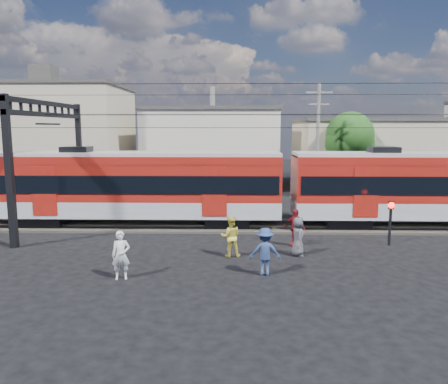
{
  "coord_description": "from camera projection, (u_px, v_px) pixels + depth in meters",
  "views": [
    {
      "loc": [
        0.23,
        -15.9,
        5.54
      ],
      "look_at": [
        -0.31,
        5.0,
        2.42
      ],
      "focal_mm": 35.0,
      "sensor_mm": 36.0,
      "label": 1
    }
  ],
  "objects": [
    {
      "name": "ground",
      "position": [
        229.0,
        274.0,
        16.55
      ],
      "size": [
        120.0,
        120.0,
        0.0
      ],
      "primitive_type": "plane",
      "color": "black",
      "rests_on": "ground"
    },
    {
      "name": "track_bed",
      "position": [
        231.0,
        226.0,
        24.45
      ],
      "size": [
        70.0,
        3.4,
        0.12
      ],
      "primitive_type": "cube",
      "color": "#2D2823",
      "rests_on": "ground"
    },
    {
      "name": "rail_near",
      "position": [
        231.0,
        227.0,
        23.69
      ],
      "size": [
        70.0,
        0.12,
        0.12
      ],
      "primitive_type": "cube",
      "color": "#59544C",
      "rests_on": "track_bed"
    },
    {
      "name": "rail_far",
      "position": [
        231.0,
        221.0,
        25.17
      ],
      "size": [
        70.0,
        0.12,
        0.12
      ],
      "primitive_type": "cube",
      "color": "#59544C",
      "rests_on": "track_bed"
    },
    {
      "name": "commuter_train",
      "position": [
        139.0,
        184.0,
        24.23
      ],
      "size": [
        50.3,
        3.08,
        4.17
      ],
      "color": "black",
      "rests_on": "ground"
    },
    {
      "name": "catenary",
      "position": [
        74.0,
        134.0,
        23.92
      ],
      "size": [
        70.0,
        9.3,
        7.52
      ],
      "color": "black",
      "rests_on": "ground"
    },
    {
      "name": "building_west",
      "position": [
        48.0,
        137.0,
        40.02
      ],
      "size": [
        14.28,
        10.2,
        9.3
      ],
      "color": "tan",
      "rests_on": "ground"
    },
    {
      "name": "building_midwest",
      "position": [
        213.0,
        146.0,
        42.75
      ],
      "size": [
        12.24,
        12.24,
        7.3
      ],
      "color": "beige",
      "rests_on": "ground"
    },
    {
      "name": "building_mideast",
      "position": [
        387.0,
        154.0,
        39.45
      ],
      "size": [
        16.32,
        10.2,
        6.3
      ],
      "color": "tan",
      "rests_on": "ground"
    },
    {
      "name": "utility_pole_mid",
      "position": [
        318.0,
        141.0,
        30.55
      ],
      "size": [
        1.8,
        0.24,
        8.5
      ],
      "color": "slate",
      "rests_on": "ground"
    },
    {
      "name": "tree_near",
      "position": [
        352.0,
        139.0,
        33.51
      ],
      "size": [
        3.82,
        3.64,
        6.72
      ],
      "color": "#382619",
      "rests_on": "ground"
    },
    {
      "name": "pedestrian_a",
      "position": [
        121.0,
        255.0,
        15.94
      ],
      "size": [
        0.73,
        0.55,
        1.8
      ],
      "primitive_type": "imported",
      "rotation": [
        0.0,
        0.0,
        0.18
      ],
      "color": "silver",
      "rests_on": "ground"
    },
    {
      "name": "pedestrian_b",
      "position": [
        231.0,
        236.0,
        18.73
      ],
      "size": [
        0.89,
        0.72,
        1.77
      ],
      "primitive_type": "imported",
      "rotation": [
        0.0,
        0.0,
        3.2
      ],
      "color": "#DCCC44",
      "rests_on": "ground"
    },
    {
      "name": "pedestrian_c",
      "position": [
        265.0,
        252.0,
        16.35
      ],
      "size": [
        1.18,
        0.68,
        1.82
      ],
      "primitive_type": "imported",
      "rotation": [
        0.0,
        0.0,
        3.14
      ],
      "color": "navy",
      "rests_on": "ground"
    },
    {
      "name": "pedestrian_d",
      "position": [
        295.0,
        228.0,
        20.36
      ],
      "size": [
        1.09,
        1.0,
        1.78
      ],
      "primitive_type": "imported",
      "rotation": [
        0.0,
        0.0,
        -0.68
      ],
      "color": "maroon",
      "rests_on": "ground"
    },
    {
      "name": "pedestrian_e",
      "position": [
        298.0,
        237.0,
        18.84
      ],
      "size": [
        0.6,
        0.87,
        1.69
      ],
      "primitive_type": "imported",
      "rotation": [
        0.0,
        0.0,
        1.65
      ],
      "color": "#46454A",
      "rests_on": "ground"
    },
    {
      "name": "crossing_signal",
      "position": [
        391.0,
        215.0,
        20.44
      ],
      "size": [
        0.31,
        0.31,
        2.11
      ],
      "color": "black",
      "rests_on": "ground"
    }
  ]
}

